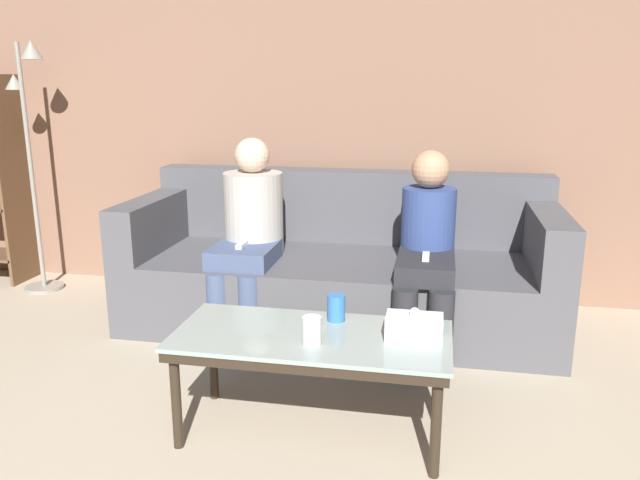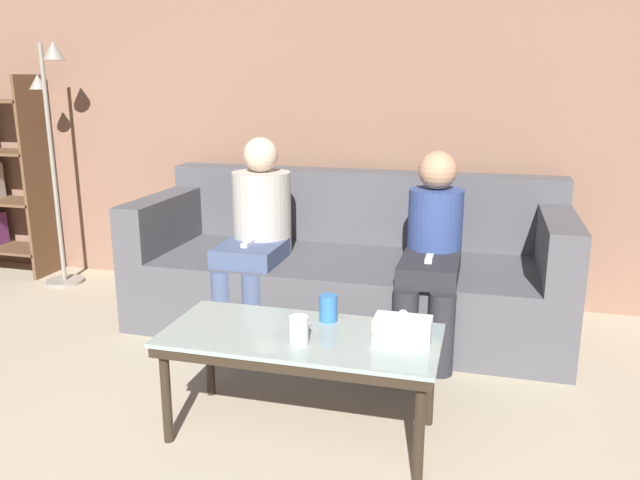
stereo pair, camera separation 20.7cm
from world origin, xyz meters
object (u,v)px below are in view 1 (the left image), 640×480
object	(u,v)px
cup_near_left	(312,331)
tissue_box	(414,327)
cup_near_right	(336,308)
standing_lamp	(31,142)
seated_person_mid_left	(427,245)
game_remote	(312,331)
seated_person_left_end	(249,229)
couch	(341,270)
coffee_table	(312,344)

from	to	relation	value
cup_near_left	tissue_box	world-z (taller)	tissue_box
cup_near_right	standing_lamp	size ratio (longest dim) A/B	0.07
seated_person_mid_left	cup_near_right	bearing A→B (deg)	-111.82
cup_near_right	standing_lamp	xyz separation A→B (m)	(-2.29, 1.31, 0.53)
cup_near_right	game_remote	bearing A→B (deg)	-113.85
standing_lamp	seated_person_left_end	size ratio (longest dim) A/B	1.51
standing_lamp	seated_person_left_end	distance (m)	1.73
seated_person_mid_left	tissue_box	bearing A→B (deg)	-91.03
tissue_box	game_remote	bearing A→B (deg)	-176.87
couch	cup_near_left	bearing A→B (deg)	-85.62
standing_lamp	seated_person_mid_left	world-z (taller)	standing_lamp
standing_lamp	game_remote	bearing A→B (deg)	-33.49
standing_lamp	seated_person_mid_left	distance (m)	2.71
cup_near_right	seated_person_mid_left	bearing A→B (deg)	68.18
tissue_box	seated_person_mid_left	bearing A→B (deg)	88.97
cup_near_left	cup_near_right	xyz separation A→B (m)	(0.05, 0.26, 0.00)
coffee_table	standing_lamp	xyz separation A→B (m)	(-2.22, 1.47, 0.63)
game_remote	seated_person_left_end	size ratio (longest dim) A/B	0.14
tissue_box	standing_lamp	bearing A→B (deg)	151.13
coffee_table	seated_person_mid_left	world-z (taller)	seated_person_mid_left
couch	cup_near_right	world-z (taller)	couch
coffee_table	seated_person_mid_left	size ratio (longest dim) A/B	1.04
coffee_table	game_remote	xyz separation A→B (m)	(-0.00, -0.00, 0.05)
cup_near_left	cup_near_right	bearing A→B (deg)	78.89
cup_near_left	game_remote	distance (m)	0.11
seated_person_mid_left	couch	bearing A→B (deg)	153.81
coffee_table	cup_near_right	size ratio (longest dim) A/B	9.77
couch	coffee_table	world-z (taller)	couch
coffee_table	seated_person_mid_left	xyz separation A→B (m)	(0.42, 1.04, 0.17)
cup_near_right	cup_near_left	bearing A→B (deg)	-101.11
cup_near_left	standing_lamp	world-z (taller)	standing_lamp
tissue_box	seated_person_left_end	xyz separation A→B (m)	(-1.00, 1.06, 0.10)
cup_near_left	seated_person_left_end	size ratio (longest dim) A/B	0.10
couch	seated_person_left_end	xyz separation A→B (m)	(-0.51, -0.21, 0.28)
cup_near_right	seated_person_mid_left	size ratio (longest dim) A/B	0.11
coffee_table	seated_person_left_end	bearing A→B (deg)	118.71
seated_person_mid_left	seated_person_left_end	bearing A→B (deg)	177.50
standing_lamp	tissue_box	bearing A→B (deg)	-28.87
tissue_box	standing_lamp	size ratio (longest dim) A/B	0.13
couch	coffee_table	size ratio (longest dim) A/B	2.25
cup_near_left	standing_lamp	xyz separation A→B (m)	(-2.24, 1.56, 0.53)
seated_person_left_end	seated_person_mid_left	size ratio (longest dim) A/B	1.05
tissue_box	game_remote	xyz separation A→B (m)	(-0.40, -0.02, -0.04)
cup_near_right	seated_person_left_end	bearing A→B (deg)	125.84
seated_person_left_end	cup_near_right	bearing A→B (deg)	-54.16
cup_near_left	tissue_box	distance (m)	0.40
cup_near_right	tissue_box	size ratio (longest dim) A/B	0.52
coffee_table	tissue_box	world-z (taller)	tissue_box
seated_person_left_end	standing_lamp	bearing A→B (deg)	166.63
couch	seated_person_left_end	size ratio (longest dim) A/B	2.24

